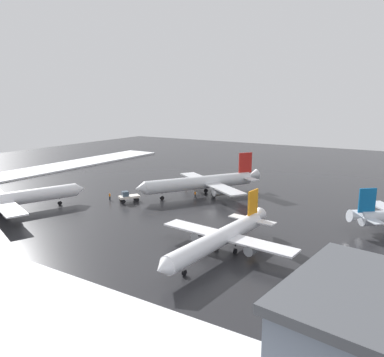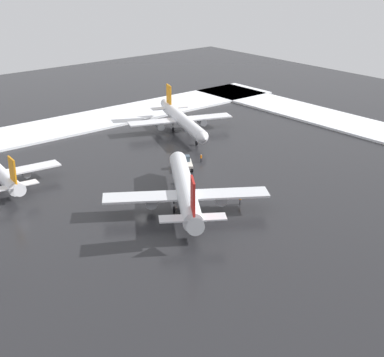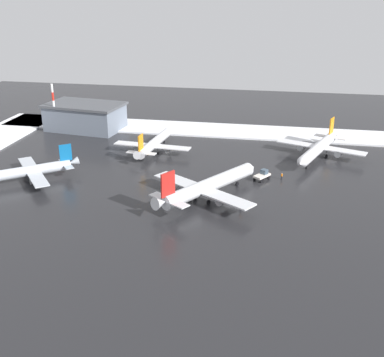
{
  "view_description": "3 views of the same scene",
  "coord_description": "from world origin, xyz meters",
  "px_view_note": "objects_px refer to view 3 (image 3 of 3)",
  "views": [
    {
      "loc": [
        39.13,
        -72.04,
        22.67
      ],
      "look_at": [
        -6.74,
        2.57,
        4.48
      ],
      "focal_mm": 35.0,
      "sensor_mm": 36.0,
      "label": 1
    },
    {
      "loc": [
        51.36,
        75.63,
        41.15
      ],
      "look_at": [
        -7.33,
        4.23,
        4.39
      ],
      "focal_mm": 55.0,
      "sensor_mm": 36.0,
      "label": 2
    },
    {
      "loc": [
        -19.95,
        103.17,
        44.69
      ],
      "look_at": [
        -1.58,
        4.82,
        4.65
      ],
      "focal_mm": 45.0,
      "sensor_mm": 36.0,
      "label": 3
    }
  ],
  "objects_px": {
    "ground_crew_beside_wing": "(241,207)",
    "cargo_hangar": "(85,116)",
    "antenna_mast": "(54,109)",
    "ground_crew_by_nose_gear": "(211,190)",
    "airplane_far_rear": "(208,186)",
    "airplane_parked_starboard": "(154,143)",
    "pushback_tug": "(263,175)",
    "ground_crew_mid_apron": "(282,176)",
    "airplane_foreground_jet": "(319,148)",
    "airplane_parked_portside": "(26,171)"
  },
  "relations": [
    {
      "from": "airplane_parked_portside",
      "to": "airplane_foreground_jet",
      "type": "bearing_deg",
      "value": 164.9
    },
    {
      "from": "airplane_far_rear",
      "to": "ground_crew_by_nose_gear",
      "type": "height_order",
      "value": "airplane_far_rear"
    },
    {
      "from": "ground_crew_by_nose_gear",
      "to": "cargo_hangar",
      "type": "relative_size",
      "value": 0.06
    },
    {
      "from": "airplane_parked_starboard",
      "to": "ground_crew_by_nose_gear",
      "type": "relative_size",
      "value": 15.91
    },
    {
      "from": "cargo_hangar",
      "to": "ground_crew_by_nose_gear",
      "type": "bearing_deg",
      "value": 144.99
    },
    {
      "from": "airplane_parked_starboard",
      "to": "pushback_tug",
      "type": "height_order",
      "value": "airplane_parked_starboard"
    },
    {
      "from": "ground_crew_by_nose_gear",
      "to": "antenna_mast",
      "type": "height_order",
      "value": "antenna_mast"
    },
    {
      "from": "airplane_parked_starboard",
      "to": "ground_crew_by_nose_gear",
      "type": "xyz_separation_m",
      "value": [
        -20.65,
        26.98,
        -1.7
      ]
    },
    {
      "from": "ground_crew_by_nose_gear",
      "to": "antenna_mast",
      "type": "xyz_separation_m",
      "value": [
        57.3,
        -40.39,
        7.06
      ]
    },
    {
      "from": "ground_crew_beside_wing",
      "to": "pushback_tug",
      "type": "bearing_deg",
      "value": -55.56
    },
    {
      "from": "ground_crew_mid_apron",
      "to": "ground_crew_by_nose_gear",
      "type": "relative_size",
      "value": 1.0
    },
    {
      "from": "airplane_foreground_jet",
      "to": "ground_crew_beside_wing",
      "type": "xyz_separation_m",
      "value": [
        18.11,
        38.3,
        -2.01
      ]
    },
    {
      "from": "airplane_parked_portside",
      "to": "cargo_hangar",
      "type": "distance_m",
      "value": 46.89
    },
    {
      "from": "airplane_foreground_jet",
      "to": "antenna_mast",
      "type": "distance_m",
      "value": 83.76
    },
    {
      "from": "airplane_foreground_jet",
      "to": "cargo_hangar",
      "type": "bearing_deg",
      "value": -81.21
    },
    {
      "from": "airplane_parked_starboard",
      "to": "pushback_tug",
      "type": "bearing_deg",
      "value": -110.85
    },
    {
      "from": "airplane_far_rear",
      "to": "airplane_foreground_jet",
      "type": "height_order",
      "value": "airplane_far_rear"
    },
    {
      "from": "pushback_tug",
      "to": "ground_crew_by_nose_gear",
      "type": "bearing_deg",
      "value": 168.0
    },
    {
      "from": "airplane_parked_portside",
      "to": "airplane_far_rear",
      "type": "bearing_deg",
      "value": 138.68
    },
    {
      "from": "airplane_parked_starboard",
      "to": "ground_crew_mid_apron",
      "type": "distance_m",
      "value": 39.52
    },
    {
      "from": "airplane_parked_starboard",
      "to": "antenna_mast",
      "type": "bearing_deg",
      "value": 75.47
    },
    {
      "from": "airplane_far_rear",
      "to": "antenna_mast",
      "type": "height_order",
      "value": "antenna_mast"
    },
    {
      "from": "ground_crew_mid_apron",
      "to": "antenna_mast",
      "type": "relative_size",
      "value": 0.11
    },
    {
      "from": "ground_crew_mid_apron",
      "to": "airplane_parked_starboard",
      "type": "bearing_deg",
      "value": 44.18
    },
    {
      "from": "airplane_far_rear",
      "to": "antenna_mast",
      "type": "bearing_deg",
      "value": 86.16
    },
    {
      "from": "airplane_parked_portside",
      "to": "antenna_mast",
      "type": "distance_m",
      "value": 43.13
    },
    {
      "from": "airplane_far_rear",
      "to": "cargo_hangar",
      "type": "xyz_separation_m",
      "value": [
        48.97,
        -48.83,
        1.19
      ]
    },
    {
      "from": "airplane_parked_starboard",
      "to": "ground_crew_beside_wing",
      "type": "distance_m",
      "value": 44.99
    },
    {
      "from": "airplane_foreground_jet",
      "to": "ground_crew_mid_apron",
      "type": "height_order",
      "value": "airplane_foreground_jet"
    },
    {
      "from": "cargo_hangar",
      "to": "ground_crew_mid_apron",
      "type": "bearing_deg",
      "value": 160.6
    },
    {
      "from": "airplane_far_rear",
      "to": "airplane_parked_portside",
      "type": "bearing_deg",
      "value": 120.71
    },
    {
      "from": "airplane_foreground_jet",
      "to": "airplane_parked_starboard",
      "type": "height_order",
      "value": "airplane_foreground_jet"
    },
    {
      "from": "airplane_foreground_jet",
      "to": "ground_crew_beside_wing",
      "type": "distance_m",
      "value": 42.41
    },
    {
      "from": "ground_crew_mid_apron",
      "to": "ground_crew_by_nose_gear",
      "type": "bearing_deg",
      "value": 103.56
    },
    {
      "from": "airplane_parked_starboard",
      "to": "ground_crew_beside_wing",
      "type": "relative_size",
      "value": 15.91
    },
    {
      "from": "cargo_hangar",
      "to": "pushback_tug",
      "type": "bearing_deg",
      "value": 158.07
    },
    {
      "from": "airplane_far_rear",
      "to": "airplane_parked_starboard",
      "type": "bearing_deg",
      "value": 67.61
    },
    {
      "from": "ground_crew_beside_wing",
      "to": "cargo_hangar",
      "type": "relative_size",
      "value": 0.06
    },
    {
      "from": "antenna_mast",
      "to": "ground_crew_mid_apron",
      "type": "bearing_deg",
      "value": 158.92
    },
    {
      "from": "ground_crew_by_nose_gear",
      "to": "ground_crew_mid_apron",
      "type": "bearing_deg",
      "value": 21.88
    },
    {
      "from": "airplane_parked_portside",
      "to": "ground_crew_by_nose_gear",
      "type": "bearing_deg",
      "value": 142.35
    },
    {
      "from": "ground_crew_mid_apron",
      "to": "cargo_hangar",
      "type": "xyz_separation_m",
      "value": [
        65.24,
        -33.76,
        3.47
      ]
    },
    {
      "from": "airplane_far_rear",
      "to": "pushback_tug",
      "type": "distance_m",
      "value": 18.3
    },
    {
      "from": "airplane_parked_portside",
      "to": "ground_crew_beside_wing",
      "type": "bearing_deg",
      "value": 133.65
    },
    {
      "from": "ground_crew_by_nose_gear",
      "to": "cargo_hangar",
      "type": "xyz_separation_m",
      "value": [
        49.3,
        -45.92,
        3.47
      ]
    },
    {
      "from": "airplane_far_rear",
      "to": "airplane_parked_portside",
      "type": "relative_size",
      "value": 1.28
    },
    {
      "from": "pushback_tug",
      "to": "ground_crew_by_nose_gear",
      "type": "distance_m",
      "value": 15.82
    },
    {
      "from": "airplane_far_rear",
      "to": "antenna_mast",
      "type": "xyz_separation_m",
      "value": [
        56.97,
        -43.3,
        4.78
      ]
    },
    {
      "from": "antenna_mast",
      "to": "ground_crew_by_nose_gear",
      "type": "bearing_deg",
      "value": 144.82
    },
    {
      "from": "airplane_foreground_jet",
      "to": "ground_crew_beside_wing",
      "type": "height_order",
      "value": "airplane_foreground_jet"
    }
  ]
}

